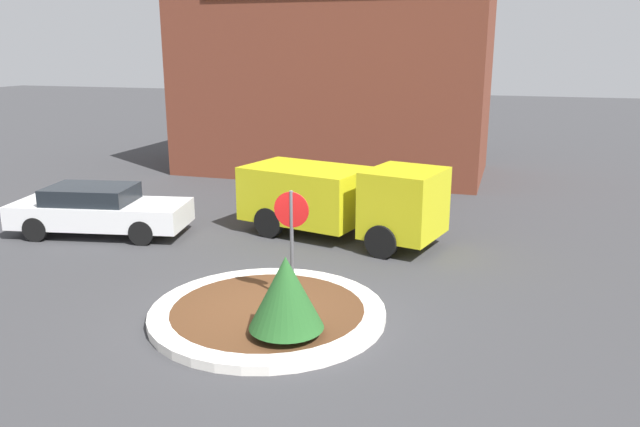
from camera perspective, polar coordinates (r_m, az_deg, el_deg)
ground_plane at (r=11.98m, az=-4.78°, el=-9.38°), size 120.00×120.00×0.00m
traffic_island at (r=11.94m, az=-4.79°, el=-9.00°), size 4.44×4.44×0.17m
stop_sign at (r=11.72m, az=-2.61°, el=-1.40°), size 0.68×0.07×2.36m
island_shrub at (r=10.56m, az=-3.13°, el=-7.20°), size 1.29×1.29×1.40m
utility_truck at (r=16.41m, az=1.86°, el=1.47°), size 5.66×3.18×2.03m
storefront_building at (r=25.55m, az=1.36°, el=12.71°), size 11.94×6.07×7.87m
parked_sedan_white at (r=17.85m, az=-19.57°, el=0.34°), size 4.90×2.57×1.34m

